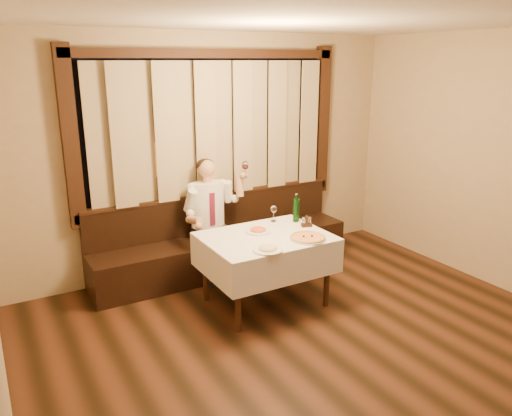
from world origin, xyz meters
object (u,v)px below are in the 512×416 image
green_bottle (296,210)px  dining_table (266,245)px  cruet_caddy (307,223)px  seated_man (211,210)px  pizza (308,238)px  banquette (222,245)px  pasta_cream (268,247)px  pasta_red (258,228)px

green_bottle → dining_table: bearing=-156.4°
cruet_caddy → seated_man: seated_man is taller
pizza → green_bottle: green_bottle is taller
banquette → pasta_cream: bearing=-98.1°
pasta_cream → seated_man: (0.02, 1.31, 0.02)m
green_bottle → pizza: bearing=-112.3°
pasta_red → seated_man: (-0.17, 0.79, 0.02)m
green_bottle → seated_man: (-0.71, 0.70, -0.08)m
pasta_red → pasta_cream: bearing=-110.3°
pasta_red → dining_table: bearing=-85.9°
cruet_caddy → seated_man: size_ratio=0.09×
dining_table → pizza: 0.45m
banquette → dining_table: banquette is taller
pizza → seated_man: 1.33m
pizza → pasta_cream: size_ratio=1.31×
banquette → pasta_red: (-0.01, -0.88, 0.48)m
banquette → pasta_red: 1.01m
pasta_red → green_bottle: 0.56m
green_bottle → banquette: bearing=123.8°
pasta_cream → seated_man: seated_man is taller
pasta_cream → cruet_caddy: (0.73, 0.40, 0.00)m
pasta_red → pasta_cream: (-0.19, -0.51, 0.00)m
banquette → seated_man: (-0.18, -0.09, 0.50)m
banquette → dining_table: 1.08m
pasta_cream → banquette: bearing=81.9°
pasta_cream → green_bottle: size_ratio=0.90×
cruet_caddy → dining_table: bearing=-156.5°
green_bottle → cruet_caddy: bearing=-90.0°
banquette → pizza: bearing=-76.7°
pasta_cream → green_bottle: 0.95m
seated_man → green_bottle: bearing=-44.6°
dining_table → seated_man: seated_man is taller
dining_table → cruet_caddy: 0.55m
pizza → pasta_cream: (-0.51, -0.07, 0.02)m
cruet_caddy → banquette: bearing=138.4°
banquette → green_bottle: bearing=-56.2°
banquette → pasta_cream: size_ratio=11.13×
dining_table → green_bottle: size_ratio=3.95×
pizza → pasta_red: (-0.32, 0.44, 0.02)m
pizza → pasta_cream: bearing=-171.7°
banquette → seated_man: bearing=-153.9°
pasta_red → cruet_caddy: (0.54, -0.11, 0.01)m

